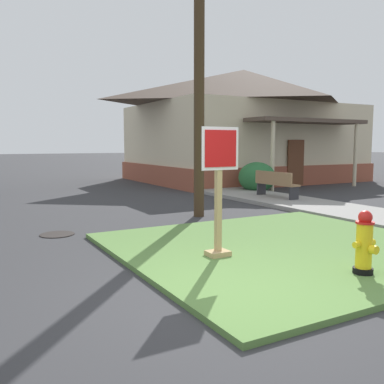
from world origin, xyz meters
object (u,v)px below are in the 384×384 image
(fire_hydrant, at_px, (364,244))
(stop_sign, at_px, (219,196))
(manhole_cover, at_px, (57,234))
(street_bench, at_px, (276,183))

(fire_hydrant, xyz_separation_m, stop_sign, (-1.27, 1.76, 0.55))
(manhole_cover, height_order, street_bench, street_bench)
(stop_sign, bearing_deg, manhole_cover, 119.73)
(fire_hydrant, xyz_separation_m, street_bench, (4.29, 6.96, 0.09))
(street_bench, bearing_deg, fire_hydrant, -121.66)
(stop_sign, height_order, manhole_cover, stop_sign)
(stop_sign, bearing_deg, fire_hydrant, -54.30)
(fire_hydrant, relative_size, stop_sign, 0.43)
(street_bench, bearing_deg, manhole_cover, -165.51)
(stop_sign, relative_size, street_bench, 1.17)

